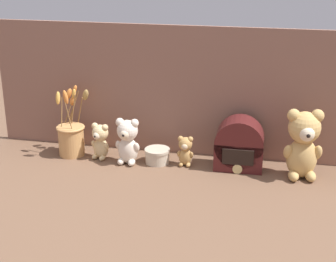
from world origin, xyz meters
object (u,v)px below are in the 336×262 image
object	(u,v)px
teddy_bear_medium	(128,140)
vintage_radio	(239,146)
teddy_bear_large	(303,143)
teddy_bear_small	(100,140)
teddy_bear_tiny	(185,150)
decorative_tin_tall	(157,156)
flower_vase	(71,136)

from	to	relation	value
teddy_bear_medium	vintage_radio	bearing A→B (deg)	6.34
teddy_bear_large	teddy_bear_medium	size ratio (longest dim) A/B	1.43
vintage_radio	teddy_bear_small	bearing A→B (deg)	-177.38
teddy_bear_large	vintage_radio	size ratio (longest dim) A/B	1.31
teddy_bear_tiny	vintage_radio	world-z (taller)	vintage_radio
teddy_bear_tiny	decorative_tin_tall	distance (m)	0.13
teddy_bear_small	teddy_bear_medium	bearing A→B (deg)	-10.54
teddy_bear_medium	teddy_bear_small	size ratio (longest dim) A/B	1.25
teddy_bear_tiny	decorative_tin_tall	world-z (taller)	teddy_bear_tiny
teddy_bear_small	vintage_radio	distance (m)	0.61
teddy_bear_medium	decorative_tin_tall	size ratio (longest dim) A/B	1.85
teddy_bear_small	teddy_bear_tiny	world-z (taller)	teddy_bear_small
teddy_bear_small	teddy_bear_tiny	distance (m)	0.38
teddy_bear_large	flower_vase	distance (m)	1.01
teddy_bear_small	flower_vase	xyz separation A→B (m)	(-0.14, 0.01, 0.01)
teddy_bear_large	decorative_tin_tall	distance (m)	0.62
teddy_bear_medium	teddy_bear_small	world-z (taller)	teddy_bear_medium
teddy_bear_small	flower_vase	bearing A→B (deg)	174.84
teddy_bear_tiny	teddy_bear_medium	bearing A→B (deg)	-173.36
vintage_radio	flower_vase	bearing A→B (deg)	-178.85
flower_vase	decorative_tin_tall	world-z (taller)	flower_vase
teddy_bear_medium	teddy_bear_tiny	world-z (taller)	teddy_bear_medium
teddy_bear_medium	decorative_tin_tall	bearing A→B (deg)	14.03
vintage_radio	decorative_tin_tall	distance (m)	0.36
teddy_bear_large	teddy_bear_small	xyz separation A→B (m)	(-0.87, 0.01, -0.07)
decorative_tin_tall	teddy_bear_large	bearing A→B (deg)	-1.88
teddy_bear_medium	decorative_tin_tall	distance (m)	0.15
flower_vase	teddy_bear_tiny	bearing A→B (deg)	-0.96
teddy_bear_large	teddy_bear_small	bearing A→B (deg)	179.08
decorative_tin_tall	vintage_radio	bearing A→B (deg)	3.55
teddy_bear_tiny	vintage_radio	size ratio (longest dim) A/B	0.60
teddy_bear_medium	decorative_tin_tall	xyz separation A→B (m)	(0.12, 0.03, -0.07)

